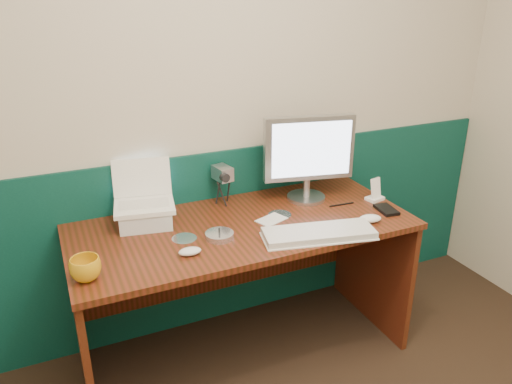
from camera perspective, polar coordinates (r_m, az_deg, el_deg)
name	(u,v)px	position (r m, az deg, el deg)	size (l,w,h in m)	color
back_wall	(210,103)	(2.51, -5.32, 10.04)	(3.50, 0.04, 2.50)	beige
wainscot	(215,239)	(2.76, -4.68, -5.41)	(3.48, 0.02, 1.00)	#083631
desk	(244,292)	(2.54, -1.41, -11.30)	(1.60, 0.70, 0.75)	#3A1D0A
laptop_riser	(145,217)	(2.38, -12.53, -2.77)	(0.24, 0.20, 0.08)	silver
laptop	(142,186)	(2.32, -12.85, 0.67)	(0.27, 0.21, 0.23)	white
monitor	(308,157)	(2.55, 5.92, 3.99)	(0.46, 0.13, 0.46)	#A8A9AD
keyboard	(319,234)	(2.25, 7.19, -4.78)	(0.50, 0.17, 0.03)	silver
mouse_right	(370,219)	(2.42, 12.91, -2.98)	(0.11, 0.06, 0.04)	white
mouse_left	(190,251)	(2.10, -7.56, -6.74)	(0.10, 0.06, 0.03)	silver
mug	(86,269)	(2.01, -18.89, -8.31)	(0.12, 0.12, 0.09)	#CE9413
camcorder	(223,185)	(2.53, -3.82, 0.78)	(0.09, 0.13, 0.20)	#A5A4A9
cd_spindle	(219,235)	(2.22, -4.20, -4.97)	(0.13, 0.13, 0.03)	silver
cd_loose_a	(184,238)	(2.24, -8.19, -5.26)	(0.11, 0.11, 0.00)	silver
cd_loose_b	(280,214)	(2.45, 2.74, -2.58)	(0.11, 0.11, 0.00)	#B6BEC7
pen	(342,204)	(2.58, 9.75, -1.41)	(0.01, 0.01, 0.14)	black
papers	(271,220)	(2.39, 1.78, -3.18)	(0.14, 0.09, 0.00)	white
dock	(375,198)	(2.68, 13.41, -0.72)	(0.09, 0.07, 0.02)	white
music_player	(376,188)	(2.66, 13.52, 0.46)	(0.06, 0.01, 0.10)	white
pda	(386,210)	(2.56, 14.67, -1.96)	(0.08, 0.13, 0.02)	black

